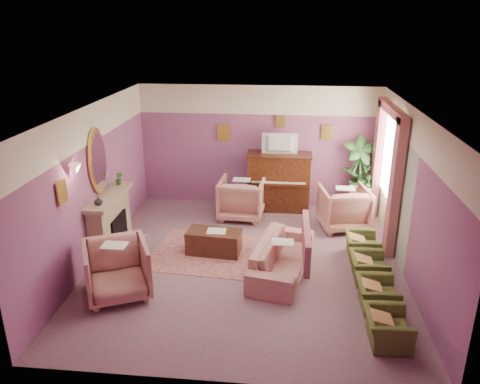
# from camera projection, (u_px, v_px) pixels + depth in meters

# --- Properties ---
(floor) EXTENTS (5.50, 6.00, 0.01)m
(floor) POSITION_uv_depth(u_px,v_px,m) (247.00, 263.00, 8.53)
(floor) COLOR #815C67
(floor) RESTS_ON ground
(ceiling) EXTENTS (5.50, 6.00, 0.01)m
(ceiling) POSITION_uv_depth(u_px,v_px,m) (247.00, 110.00, 7.55)
(ceiling) COLOR beige
(ceiling) RESTS_ON wall_back
(wall_back) EXTENTS (5.50, 0.02, 2.80)m
(wall_back) POSITION_uv_depth(u_px,v_px,m) (258.00, 147.00, 10.84)
(wall_back) COLOR #744675
(wall_back) RESTS_ON floor
(wall_front) EXTENTS (5.50, 0.02, 2.80)m
(wall_front) POSITION_uv_depth(u_px,v_px,m) (224.00, 283.00, 5.24)
(wall_front) COLOR #744675
(wall_front) RESTS_ON floor
(wall_left) EXTENTS (0.02, 6.00, 2.80)m
(wall_left) POSITION_uv_depth(u_px,v_px,m) (93.00, 185.00, 8.30)
(wall_left) COLOR #744675
(wall_left) RESTS_ON floor
(wall_right) EXTENTS (0.02, 6.00, 2.80)m
(wall_right) POSITION_uv_depth(u_px,v_px,m) (411.00, 197.00, 7.78)
(wall_right) COLOR #744675
(wall_right) RESTS_ON floor
(picture_rail_band) EXTENTS (5.50, 0.01, 0.65)m
(picture_rail_band) POSITION_uv_depth(u_px,v_px,m) (259.00, 100.00, 10.45)
(picture_rail_band) COLOR #EEE9C5
(picture_rail_band) RESTS_ON wall_back
(stripe_panel) EXTENTS (0.01, 3.00, 2.15)m
(stripe_panel) POSITION_uv_depth(u_px,v_px,m) (392.00, 189.00, 9.10)
(stripe_panel) COLOR #A8B299
(stripe_panel) RESTS_ON wall_right
(fireplace_surround) EXTENTS (0.30, 1.40, 1.10)m
(fireplace_surround) POSITION_uv_depth(u_px,v_px,m) (110.00, 225.00, 8.77)
(fireplace_surround) COLOR tan
(fireplace_surround) RESTS_ON floor
(fireplace_inset) EXTENTS (0.18, 0.72, 0.68)m
(fireplace_inset) POSITION_uv_depth(u_px,v_px,m) (116.00, 232.00, 8.81)
(fireplace_inset) COLOR black
(fireplace_inset) RESTS_ON floor
(fire_ember) EXTENTS (0.06, 0.54, 0.10)m
(fire_ember) POSITION_uv_depth(u_px,v_px,m) (119.00, 241.00, 8.87)
(fire_ember) COLOR #FC2204
(fire_ember) RESTS_ON floor
(mantel_shelf) EXTENTS (0.40, 1.55, 0.07)m
(mantel_shelf) POSITION_uv_depth(u_px,v_px,m) (109.00, 197.00, 8.57)
(mantel_shelf) COLOR tan
(mantel_shelf) RESTS_ON fireplace_surround
(hearth) EXTENTS (0.55, 1.50, 0.02)m
(hearth) POSITION_uv_depth(u_px,v_px,m) (123.00, 251.00, 8.93)
(hearth) COLOR tan
(hearth) RESTS_ON floor
(mirror_frame) EXTENTS (0.04, 0.72, 1.20)m
(mirror_frame) POSITION_uv_depth(u_px,v_px,m) (98.00, 161.00, 8.34)
(mirror_frame) COLOR #E2C447
(mirror_frame) RESTS_ON wall_left
(mirror_glass) EXTENTS (0.01, 0.60, 1.06)m
(mirror_glass) POSITION_uv_depth(u_px,v_px,m) (99.00, 161.00, 8.34)
(mirror_glass) COLOR white
(mirror_glass) RESTS_ON wall_left
(sconce_shade) EXTENTS (0.20, 0.20, 0.16)m
(sconce_shade) POSITION_uv_depth(u_px,v_px,m) (75.00, 169.00, 7.29)
(sconce_shade) COLOR #E69574
(sconce_shade) RESTS_ON wall_left
(piano) EXTENTS (1.40, 0.60, 1.30)m
(piano) POSITION_uv_depth(u_px,v_px,m) (279.00, 182.00, 10.75)
(piano) COLOR #3E1B0D
(piano) RESTS_ON floor
(piano_keyshelf) EXTENTS (1.30, 0.12, 0.06)m
(piano_keyshelf) POSITION_uv_depth(u_px,v_px,m) (278.00, 184.00, 10.40)
(piano_keyshelf) COLOR #3E1B0D
(piano_keyshelf) RESTS_ON piano
(piano_keys) EXTENTS (1.20, 0.08, 0.02)m
(piano_keys) POSITION_uv_depth(u_px,v_px,m) (278.00, 183.00, 10.39)
(piano_keys) COLOR beige
(piano_keys) RESTS_ON piano
(piano_top) EXTENTS (1.45, 0.65, 0.04)m
(piano_top) POSITION_uv_depth(u_px,v_px,m) (279.00, 155.00, 10.52)
(piano_top) COLOR #3E1B0D
(piano_top) RESTS_ON piano
(television) EXTENTS (0.80, 0.12, 0.48)m
(television) POSITION_uv_depth(u_px,v_px,m) (280.00, 143.00, 10.37)
(television) COLOR black
(television) RESTS_ON piano
(print_back_left) EXTENTS (0.30, 0.03, 0.38)m
(print_back_left) POSITION_uv_depth(u_px,v_px,m) (224.00, 133.00, 10.76)
(print_back_left) COLOR #E2C447
(print_back_left) RESTS_ON wall_back
(print_back_right) EXTENTS (0.26, 0.03, 0.34)m
(print_back_right) POSITION_uv_depth(u_px,v_px,m) (327.00, 132.00, 10.52)
(print_back_right) COLOR #E2C447
(print_back_right) RESTS_ON wall_back
(print_back_mid) EXTENTS (0.22, 0.03, 0.26)m
(print_back_mid) POSITION_uv_depth(u_px,v_px,m) (281.00, 122.00, 10.54)
(print_back_mid) COLOR #E2C447
(print_back_mid) RESTS_ON wall_back
(print_left_wall) EXTENTS (0.03, 0.28, 0.36)m
(print_left_wall) POSITION_uv_depth(u_px,v_px,m) (62.00, 192.00, 7.06)
(print_left_wall) COLOR #E2C447
(print_left_wall) RESTS_ON wall_left
(window_blind) EXTENTS (0.03, 1.40, 1.80)m
(window_blind) POSITION_uv_depth(u_px,v_px,m) (392.00, 154.00, 9.12)
(window_blind) COLOR beige
(window_blind) RESTS_ON wall_right
(curtain_left) EXTENTS (0.16, 0.34, 2.60)m
(curtain_left) POSITION_uv_depth(u_px,v_px,m) (395.00, 189.00, 8.41)
(curtain_left) COLOR #A5545C
(curtain_left) RESTS_ON floor
(curtain_right) EXTENTS (0.16, 0.34, 2.60)m
(curtain_right) POSITION_uv_depth(u_px,v_px,m) (377.00, 160.00, 10.13)
(curtain_right) COLOR #A5545C
(curtain_right) RESTS_ON floor
(pelmet) EXTENTS (0.16, 2.20, 0.16)m
(pelmet) POSITION_uv_depth(u_px,v_px,m) (392.00, 110.00, 8.83)
(pelmet) COLOR #A5545C
(pelmet) RESTS_ON wall_right
(mantel_plant) EXTENTS (0.16, 0.16, 0.28)m
(mantel_plant) POSITION_uv_depth(u_px,v_px,m) (119.00, 178.00, 9.02)
(mantel_plant) COLOR #306D2F
(mantel_plant) RESTS_ON mantel_shelf
(mantel_vase) EXTENTS (0.16, 0.16, 0.16)m
(mantel_vase) POSITION_uv_depth(u_px,v_px,m) (98.00, 201.00, 8.06)
(mantel_vase) COLOR #EEE9C5
(mantel_vase) RESTS_ON mantel_shelf
(area_rug) EXTENTS (2.64, 2.00, 0.01)m
(area_rug) POSITION_uv_depth(u_px,v_px,m) (220.00, 253.00, 8.87)
(area_rug) COLOR #AA615E
(area_rug) RESTS_ON floor
(coffee_table) EXTENTS (1.04, 0.60, 0.45)m
(coffee_table) POSITION_uv_depth(u_px,v_px,m) (214.00, 242.00, 8.82)
(coffee_table) COLOR #3F2214
(coffee_table) RESTS_ON floor
(table_paper) EXTENTS (0.35, 0.28, 0.01)m
(table_paper) POSITION_uv_depth(u_px,v_px,m) (216.00, 231.00, 8.73)
(table_paper) COLOR silver
(table_paper) RESTS_ON coffee_table
(sofa) EXTENTS (0.67, 2.02, 0.82)m
(sofa) POSITION_uv_depth(u_px,v_px,m) (282.00, 251.00, 8.10)
(sofa) COLOR tan
(sofa) RESTS_ON floor
(sofa_throw) EXTENTS (0.10, 1.53, 0.56)m
(sofa_throw) POSITION_uv_depth(u_px,v_px,m) (306.00, 242.00, 7.99)
(sofa_throw) COLOR #A5545C
(sofa_throw) RESTS_ON sofa
(floral_armchair_left) EXTENTS (0.96, 0.96, 1.00)m
(floral_armchair_left) POSITION_uv_depth(u_px,v_px,m) (242.00, 196.00, 10.32)
(floral_armchair_left) COLOR tan
(floral_armchair_left) RESTS_ON floor
(floral_armchair_right) EXTENTS (0.96, 0.96, 1.00)m
(floral_armchair_right) POSITION_uv_depth(u_px,v_px,m) (344.00, 206.00, 9.80)
(floral_armchair_right) COLOR tan
(floral_armchair_right) RESTS_ON floor
(floral_armchair_front) EXTENTS (0.96, 0.96, 1.00)m
(floral_armchair_front) POSITION_uv_depth(u_px,v_px,m) (117.00, 267.00, 7.37)
(floral_armchair_front) COLOR tan
(floral_armchair_front) RESTS_ON floor
(olive_chair_a) EXTENTS (0.49, 0.69, 0.60)m
(olive_chair_a) POSITION_uv_depth(u_px,v_px,m) (388.00, 323.00, 6.34)
(olive_chair_a) COLOR #515E26
(olive_chair_a) RESTS_ON floor
(olive_chair_b) EXTENTS (0.49, 0.69, 0.60)m
(olive_chair_b) POSITION_uv_depth(u_px,v_px,m) (377.00, 291.00, 7.10)
(olive_chair_b) COLOR #515E26
(olive_chair_b) RESTS_ON floor
(olive_chair_c) EXTENTS (0.49, 0.69, 0.60)m
(olive_chair_c) POSITION_uv_depth(u_px,v_px,m) (369.00, 264.00, 7.87)
(olive_chair_c) COLOR #515E26
(olive_chair_c) RESTS_ON floor
(olive_chair_d) EXTENTS (0.49, 0.69, 0.60)m
(olive_chair_d) POSITION_uv_depth(u_px,v_px,m) (362.00, 243.00, 8.63)
(olive_chair_d) COLOR #515E26
(olive_chair_d) RESTS_ON floor
(side_table) EXTENTS (0.52, 0.52, 0.70)m
(side_table) POSITION_uv_depth(u_px,v_px,m) (361.00, 200.00, 10.51)
(side_table) COLOR silver
(side_table) RESTS_ON floor
(side_plant_big) EXTENTS (0.30, 0.30, 0.34)m
(side_plant_big) POSITION_uv_depth(u_px,v_px,m) (363.00, 178.00, 10.33)
(side_plant_big) COLOR #306D2F
(side_plant_big) RESTS_ON side_table
(side_plant_small) EXTENTS (0.16, 0.16, 0.28)m
(side_plant_small) POSITION_uv_depth(u_px,v_px,m) (369.00, 181.00, 10.23)
(side_plant_small) COLOR #306D2F
(side_plant_small) RESTS_ON side_table
(palm_pot) EXTENTS (0.34, 0.34, 0.34)m
(palm_pot) POSITION_uv_depth(u_px,v_px,m) (356.00, 205.00, 10.72)
(palm_pot) COLOR brown
(palm_pot) RESTS_ON floor
(palm_plant) EXTENTS (0.76, 0.76, 1.44)m
(palm_plant) POSITION_uv_depth(u_px,v_px,m) (359.00, 168.00, 10.41)
(palm_plant) COLOR #306D2F
(palm_plant) RESTS_ON palm_pot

